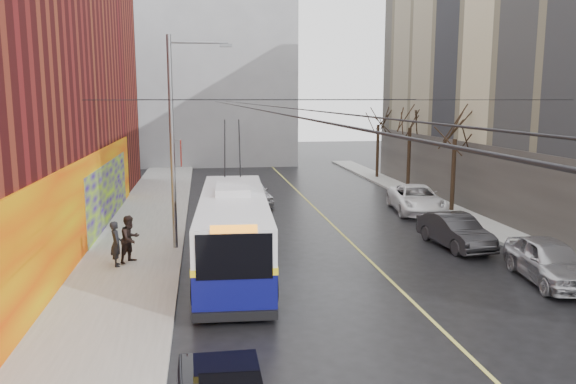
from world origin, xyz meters
name	(u,v)px	position (x,y,z in m)	size (l,w,h in m)	color
ground	(395,338)	(0.00, 0.00, 0.00)	(140.00, 140.00, 0.00)	black
sidewalk_left	(140,239)	(-8.00, 12.00, 0.07)	(4.00, 60.00, 0.15)	gray
sidewalk_right	(486,226)	(9.00, 12.00, 0.07)	(2.00, 60.00, 0.15)	gray
lane_line	(332,224)	(1.50, 14.00, 0.00)	(0.12, 50.00, 0.01)	#BFB74C
building_far	(191,73)	(-6.00, 44.99, 9.02)	(20.50, 12.10, 18.00)	gray
streetlight_pole	(176,138)	(-6.14, 10.00, 4.85)	(2.65, 0.60, 9.00)	slate
catenary_wires	(252,103)	(-2.54, 14.77, 6.25)	(18.00, 60.00, 0.22)	black
tree_near	(456,125)	(9.00, 16.00, 4.98)	(3.20, 3.20, 6.40)	black
tree_mid	(410,116)	(9.00, 23.00, 5.25)	(3.20, 3.20, 6.68)	black
tree_far	(378,115)	(9.00, 30.00, 5.14)	(3.20, 3.20, 6.57)	black
pigeons_flying	(254,79)	(-2.88, 9.75, 7.22)	(4.15, 1.52, 1.04)	slate
trolleybus	(234,229)	(-3.96, 7.10, 1.52)	(3.16, 11.68, 5.48)	#0A0C52
parked_car_a	(549,261)	(7.00, 3.76, 0.78)	(1.85, 4.59, 1.56)	#B1B1B6
parked_car_b	(455,231)	(5.80, 8.75, 0.73)	(1.53, 4.40, 1.45)	#2A292C
parked_car_c	(416,199)	(7.00, 16.34, 0.77)	(2.56, 5.55, 1.54)	white
following_car	(251,192)	(-2.21, 19.96, 0.80)	(1.89, 4.69, 1.60)	silver
pedestrian_a	(116,244)	(-8.39, 7.59, 1.02)	(0.63, 0.42, 1.73)	black
pedestrian_b	(130,239)	(-7.92, 8.02, 1.08)	(0.90, 0.70, 1.85)	black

